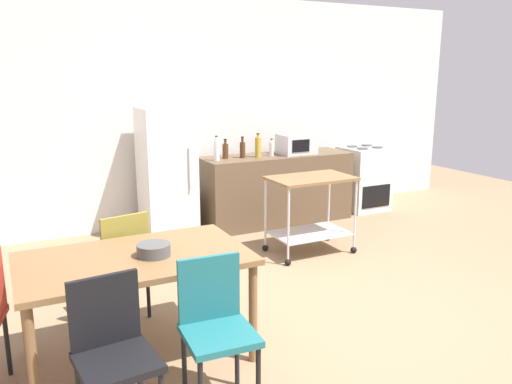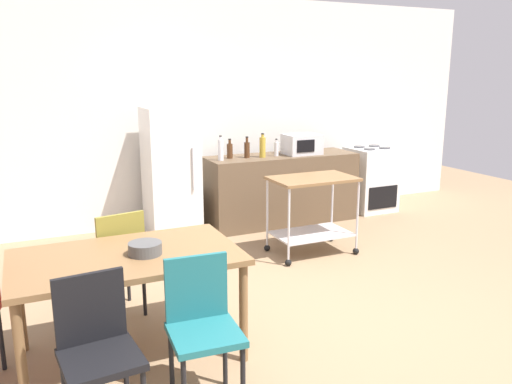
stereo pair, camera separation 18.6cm
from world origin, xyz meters
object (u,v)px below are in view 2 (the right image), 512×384
at_px(bottle_olive_oil, 247,149).
at_px(chair_olive, 117,256).
at_px(bottle_wine, 230,150).
at_px(microwave, 302,144).
at_px(fruit_bowl, 145,249).
at_px(chair_black, 97,346).
at_px(refrigerator, 171,172).
at_px(bottle_soy_sauce, 276,149).
at_px(dining_table, 127,265).
at_px(bottle_sesame_oil, 221,150).
at_px(stove_oven, 370,179).
at_px(kitchen_cart, 312,202).
at_px(chair_teal, 202,322).
at_px(bottle_hot_sauce, 263,147).

bearing_deg(bottle_olive_oil, chair_olive, -136.26).
xyz_separation_m(bottle_wine, microwave, (0.98, -0.08, 0.03)).
xyz_separation_m(microwave, fruit_bowl, (-2.64, -2.53, -0.24)).
bearing_deg(bottle_wine, chair_black, -122.40).
distance_m(bottle_olive_oil, microwave, 0.77).
bearing_deg(chair_olive, fruit_bowl, 85.75).
xyz_separation_m(bottle_olive_oil, fruit_bowl, (-1.87, -2.57, -0.22)).
height_order(refrigerator, bottle_soy_sauce, refrigerator).
bearing_deg(bottle_wine, microwave, -4.53).
xyz_separation_m(dining_table, bottle_sesame_oil, (1.62, 2.46, 0.36)).
height_order(chair_olive, microwave, microwave).
bearing_deg(bottle_olive_oil, bottle_soy_sauce, -4.86).
bearing_deg(refrigerator, microwave, -4.82).
xyz_separation_m(chair_olive, fruit_bowl, (0.08, -0.70, 0.27)).
relative_size(stove_oven, bottle_wine, 3.76).
xyz_separation_m(kitchen_cart, microwave, (0.53, 1.17, 0.46)).
xyz_separation_m(chair_olive, bottle_sesame_oil, (1.58, 1.81, 0.51)).
bearing_deg(fruit_bowl, stove_oven, 34.21).
bearing_deg(bottle_wine, bottle_soy_sauce, -7.35).
relative_size(refrigerator, bottle_wine, 6.33).
bearing_deg(refrigerator, bottle_sesame_oil, -16.17).
distance_m(refrigerator, bottle_sesame_oil, 0.66).
bearing_deg(chair_teal, bottle_soy_sauce, 60.44).
bearing_deg(chair_teal, bottle_sesame_oil, 71.03).
distance_m(chair_olive, bottle_wine, 2.63).
bearing_deg(bottle_hot_sauce, kitchen_cart, -87.52).
bearing_deg(refrigerator, dining_table, -111.57).
relative_size(dining_table, refrigerator, 0.97).
bearing_deg(bottle_soy_sauce, bottle_wine, 172.65).
xyz_separation_m(bottle_wine, bottle_soy_sauce, (0.61, -0.08, -0.01)).
height_order(chair_olive, bottle_olive_oil, bottle_olive_oil).
bearing_deg(microwave, chair_black, -133.76).
distance_m(chair_black, kitchen_cart, 3.24).
xyz_separation_m(dining_table, stove_oven, (3.94, 2.54, -0.22)).
height_order(chair_olive, fruit_bowl, chair_olive).
xyz_separation_m(bottle_wine, bottle_olive_oil, (0.21, -0.04, 0.01)).
relative_size(kitchen_cart, bottle_sesame_oil, 3.00).
xyz_separation_m(kitchen_cart, bottle_olive_oil, (-0.24, 1.21, 0.43)).
height_order(bottle_wine, bottle_soy_sauce, bottle_wine).
bearing_deg(fruit_bowl, bottle_olive_oil, 53.88).
distance_m(chair_teal, bottle_soy_sauce, 3.83).
relative_size(chair_teal, stove_oven, 0.97).
height_order(chair_black, bottle_soy_sauce, bottle_soy_sauce).
distance_m(chair_teal, fruit_bowl, 0.72).
height_order(chair_olive, chair_black, same).
bearing_deg(bottle_olive_oil, bottle_hot_sauce, -15.33).
bearing_deg(kitchen_cart, bottle_wine, 109.97).
xyz_separation_m(bottle_soy_sauce, fruit_bowl, (-2.27, -2.53, -0.20)).
bearing_deg(dining_table, chair_teal, -67.23).
height_order(chair_teal, chair_black, same).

